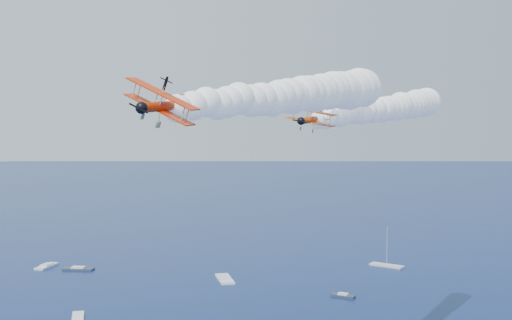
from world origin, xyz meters
name	(u,v)px	position (x,y,z in m)	size (l,w,h in m)	color
biplane_lead	(311,120)	(17.77, 33.84, 55.20)	(8.09, 9.07, 5.46)	#DE4D04
biplane_trail	(162,106)	(-15.08, -2.00, 56.03)	(7.23, 8.11, 4.88)	red
smoke_trail_lead	(382,109)	(43.79, 53.97, 57.73)	(54.42, 43.72, 12.19)	white
smoke_trail_trail	(297,95)	(9.19, 20.21, 58.56)	(51.23, 47.51, 12.19)	white
spectator_boats	(130,312)	(1.08, 120.58, 0.35)	(226.10, 168.13, 0.70)	white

